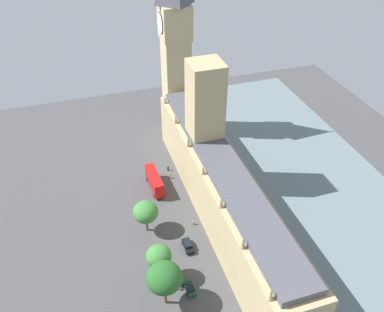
{
  "coord_description": "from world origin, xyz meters",
  "views": [
    {
      "loc": [
        27.66,
        68.87,
        75.06
      ],
      "look_at": [
        1.0,
        -14.87,
        9.07
      ],
      "focal_mm": 38.55,
      "sensor_mm": 36.0,
      "label": 1
    }
  ],
  "objects": [
    {
      "name": "river_thames",
      "position": [
        -32.59,
        0.0,
        0.12
      ],
      "size": [
        37.92,
        131.63,
        0.25
      ],
      "primitive_type": "cube",
      "color": "slate",
      "rests_on": "ground"
    },
    {
      "name": "street_lamp_opposite_hall",
      "position": [
        18.22,
        16.3,
        4.05
      ],
      "size": [
        0.56,
        0.56,
        5.72
      ],
      "color": "black",
      "rests_on": "ground"
    },
    {
      "name": "car_black_near_tower",
      "position": [
        9.12,
        7.49,
        0.89
      ],
      "size": [
        1.94,
        4.55,
        1.74
      ],
      "rotation": [
        0.0,
        0.0,
        0.01
      ],
      "color": "black",
      "rests_on": "ground"
    },
    {
      "name": "car_dark_green_by_river_gate",
      "position": [
        12.2,
        18.61,
        0.88
      ],
      "size": [
        1.95,
        4.07,
        1.74
      ],
      "rotation": [
        0.0,
        0.0,
        3.17
      ],
      "color": "#19472D",
      "rests_on": "ground"
    },
    {
      "name": "plane_tree_under_trees",
      "position": [
        16.92,
        -0.95,
        6.08
      ],
      "size": [
        6.03,
        6.03,
        8.67
      ],
      "color": "brown",
      "rests_on": "ground"
    },
    {
      "name": "double_decker_bus_corner",
      "position": [
        11.5,
        -15.55,
        2.63
      ],
      "size": [
        3.02,
        10.6,
        4.75
      ],
      "rotation": [
        0.0,
        0.0,
        0.04
      ],
      "color": "red",
      "rests_on": "ground"
    },
    {
      "name": "clock_tower",
      "position": [
        -2.73,
        -42.52,
        30.06
      ],
      "size": [
        8.58,
        8.58,
        58.08
      ],
      "color": "tan",
      "rests_on": "ground"
    },
    {
      "name": "plane_tree_leading",
      "position": [
        17.29,
        13.63,
        7.12
      ],
      "size": [
        5.42,
        5.42,
        9.48
      ],
      "color": "brown",
      "rests_on": "ground"
    },
    {
      "name": "pedestrian_kerbside",
      "position": [
        6.45,
        -18.36,
        0.69
      ],
      "size": [
        0.63,
        0.55,
        1.54
      ],
      "rotation": [
        0.0,
        0.0,
        1.93
      ],
      "color": "gray",
      "rests_on": "ground"
    },
    {
      "name": "ground_plane",
      "position": [
        0.0,
        0.0,
        0.0
      ],
      "size": [
        146.25,
        146.25,
        0.0
      ],
      "primitive_type": "plane",
      "color": "#424244"
    },
    {
      "name": "pedestrian_far_end",
      "position": [
        5.73,
        0.68,
        0.68
      ],
      "size": [
        0.45,
        0.55,
        1.51
      ],
      "rotation": [
        0.0,
        0.0,
        3.07
      ],
      "color": "gray",
      "rests_on": "ground"
    },
    {
      "name": "pedestrian_midblock",
      "position": [
        6.01,
        -21.93,
        0.72
      ],
      "size": [
        0.65,
        0.67,
        1.6
      ],
      "rotation": [
        0.0,
        0.0,
        0.73
      ],
      "color": "black",
      "rests_on": "ground"
    },
    {
      "name": "plane_tree_trailing",
      "position": [
        17.72,
        19.85,
        8.08
      ],
      "size": [
        7.19,
        7.19,
        11.17
      ],
      "color": "brown",
      "rests_on": "ground"
    },
    {
      "name": "parliament_building",
      "position": [
        -1.99,
        -1.95,
        9.56
      ],
      "size": [
        11.27,
        76.25,
        35.86
      ],
      "color": "tan",
      "rests_on": "ground"
    }
  ]
}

